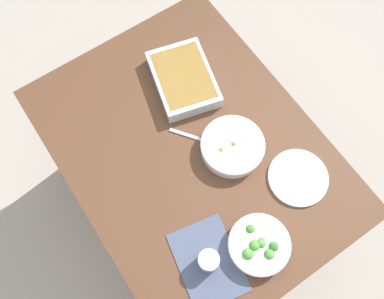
{
  "coord_description": "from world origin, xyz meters",
  "views": [
    {
      "loc": [
        -0.47,
        0.32,
        2.22
      ],
      "look_at": [
        0.0,
        0.0,
        0.74
      ],
      "focal_mm": 39.55,
      "sensor_mm": 36.0,
      "label": 1
    }
  ],
  "objects_px": {
    "baking_dish": "(183,79)",
    "drink_cup": "(208,261)",
    "side_plate": "(298,178)",
    "spoon_by_stew": "(198,138)",
    "broccoli_bowl": "(259,245)",
    "stew_bowl": "(232,146)"
  },
  "relations": [
    {
      "from": "spoon_by_stew",
      "to": "baking_dish",
      "type": "bearing_deg",
      "value": -21.17
    },
    {
      "from": "drink_cup",
      "to": "side_plate",
      "type": "bearing_deg",
      "value": -82.17
    },
    {
      "from": "baking_dish",
      "to": "side_plate",
      "type": "bearing_deg",
      "value": -167.53
    },
    {
      "from": "drink_cup",
      "to": "spoon_by_stew",
      "type": "height_order",
      "value": "drink_cup"
    },
    {
      "from": "side_plate",
      "to": "spoon_by_stew",
      "type": "height_order",
      "value": "side_plate"
    },
    {
      "from": "baking_dish",
      "to": "spoon_by_stew",
      "type": "distance_m",
      "value": 0.25
    },
    {
      "from": "stew_bowl",
      "to": "drink_cup",
      "type": "relative_size",
      "value": 2.8
    },
    {
      "from": "baking_dish",
      "to": "drink_cup",
      "type": "relative_size",
      "value": 4.07
    },
    {
      "from": "side_plate",
      "to": "baking_dish",
      "type": "bearing_deg",
      "value": 12.47
    },
    {
      "from": "broccoli_bowl",
      "to": "baking_dish",
      "type": "xyz_separation_m",
      "value": [
        0.68,
        -0.15,
        0.0
      ]
    },
    {
      "from": "stew_bowl",
      "to": "side_plate",
      "type": "xyz_separation_m",
      "value": [
        -0.23,
        -0.13,
        -0.03
      ]
    },
    {
      "from": "broccoli_bowl",
      "to": "drink_cup",
      "type": "bearing_deg",
      "value": 72.9
    },
    {
      "from": "broccoli_bowl",
      "to": "side_plate",
      "type": "distance_m",
      "value": 0.3
    },
    {
      "from": "drink_cup",
      "to": "spoon_by_stew",
      "type": "relative_size",
      "value": 0.56
    },
    {
      "from": "broccoli_bowl",
      "to": "side_plate",
      "type": "relative_size",
      "value": 0.97
    },
    {
      "from": "broccoli_bowl",
      "to": "side_plate",
      "type": "height_order",
      "value": "broccoli_bowl"
    },
    {
      "from": "spoon_by_stew",
      "to": "stew_bowl",
      "type": "bearing_deg",
      "value": -143.33
    },
    {
      "from": "stew_bowl",
      "to": "broccoli_bowl",
      "type": "relative_size",
      "value": 1.12
    },
    {
      "from": "drink_cup",
      "to": "spoon_by_stew",
      "type": "bearing_deg",
      "value": -30.11
    },
    {
      "from": "broccoli_bowl",
      "to": "drink_cup",
      "type": "xyz_separation_m",
      "value": [
        0.05,
        0.17,
        0.01
      ]
    },
    {
      "from": "baking_dish",
      "to": "spoon_by_stew",
      "type": "bearing_deg",
      "value": 158.83
    },
    {
      "from": "baking_dish",
      "to": "drink_cup",
      "type": "xyz_separation_m",
      "value": [
        -0.62,
        0.32,
        0.0
      ]
    }
  ]
}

